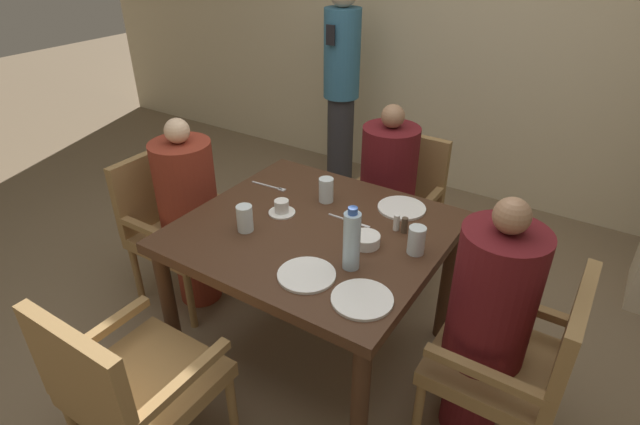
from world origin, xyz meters
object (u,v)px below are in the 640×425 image
Objects in this scene: chair_far_side at (396,201)px; plate_main_right at (402,208)px; glass_tall_near at (416,240)px; glass_tall_mid at (326,190)px; standing_host at (341,83)px; diner_in_far_chair at (387,195)px; plate_dessert_center at (307,275)px; diner_in_left_chair at (190,213)px; chair_left_side at (175,221)px; chair_right_side at (517,359)px; plate_main_left at (362,299)px; chair_near_corner at (128,383)px; water_bottle at (352,240)px; diner_in_right_chair at (488,324)px; teacup_with_saucer at (282,208)px; glass_tall_far at (245,218)px; bowl_small at (366,239)px.

plate_main_right is (0.27, -0.54, 0.29)m from chair_far_side.
glass_tall_mid is at bearing 162.40° from glass_tall_near.
standing_host is (-0.88, 0.82, 0.40)m from chair_far_side.
diner_in_far_chair is 9.21× the size of glass_tall_near.
chair_far_side is 0.76m from glass_tall_mid.
plate_main_right is 1.89× the size of glass_tall_mid.
standing_host reaches higher than chair_far_side.
plate_main_right and plate_dessert_center have the same top height.
diner_in_left_chair is 0.68× the size of standing_host.
glass_tall_mid is at bearing -159.85° from plate_main_right.
chair_right_side is (1.91, 0.00, 0.00)m from chair_left_side.
plate_main_left is 0.71m from plate_main_right.
chair_near_corner is 3.15× the size of water_bottle.
plate_dessert_center is 0.61m from glass_tall_mid.
diner_in_left_chair reaches higher than chair_left_side.
water_bottle is at bearing -87.30° from plate_main_right.
diner_in_right_chair is 0.54m from plate_main_left.
glass_tall_mid is at bearing 62.79° from teacup_with_saucer.
plate_dessert_center is (1.06, -2.04, -0.11)m from standing_host.
diner_in_left_chair is 9.17× the size of glass_tall_far.
glass_tall_mid is at bearing -98.84° from diner_in_far_chair.
bowl_small is at bearing 179.60° from chair_right_side.
teacup_with_saucer is at bearing 178.96° from chair_right_side.
diner_in_right_chair is 5.00× the size of plate_main_right.
diner_in_left_chair is 9.17× the size of glass_tall_mid.
chair_right_side is 7.00× the size of bowl_small.
diner_in_left_chair reaches higher than chair_far_side.
diner_in_left_chair is at bearing -161.40° from plate_main_right.
plate_main_left is at bearing -76.78° from plate_main_right.
diner_in_right_chair reaches higher than chair_far_side.
standing_host is (-1.70, 1.73, 0.29)m from diner_in_right_chair.
plate_main_left is (0.43, -1.24, 0.29)m from chair_far_side.
plate_main_right is 1.89× the size of glass_tall_far.
plate_main_left is (-0.53, -0.33, 0.29)m from chair_right_side.
plate_main_left is at bearing -148.16° from chair_right_side.
chair_near_corner is 6.77× the size of teacup_with_saucer.
glass_tall_near is at bearing 52.55° from plate_dessert_center.
diner_in_far_chair is 1.23m from chair_right_side.
diner_in_far_chair is at bearing 123.05° from plate_main_right.
bowl_small is at bearing -1.99° from teacup_with_saucer.
chair_near_corner is 2.74m from standing_host.
glass_tall_mid reaches higher than teacup_with_saucer.
standing_host reaches higher than chair_left_side.
diner_in_far_chair is at bearing 43.34° from diner_in_left_chair.
standing_host is 1.78m from plate_main_right.
diner_in_far_chair is 0.81m from teacup_with_saucer.
chair_far_side is at bearing 136.42° from chair_right_side.
glass_tall_near is at bearing 2.78° from diner_in_left_chair.
water_bottle is (0.52, 0.74, 0.41)m from chair_near_corner.
glass_tall_near is (0.20, 0.06, 0.04)m from bowl_small.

